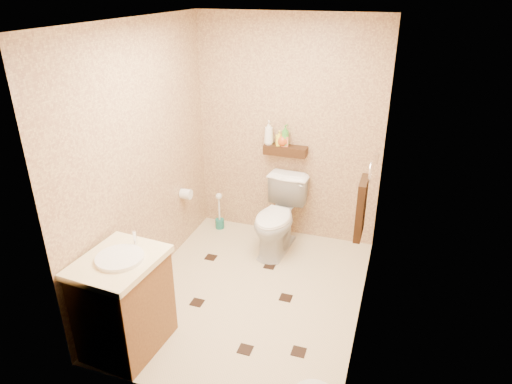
% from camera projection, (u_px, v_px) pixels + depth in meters
% --- Properties ---
extents(ground, '(2.50, 2.50, 0.00)m').
position_uv_depth(ground, '(250.00, 293.00, 4.26)').
color(ground, beige).
rests_on(ground, ground).
extents(wall_back, '(2.00, 0.04, 2.40)m').
position_uv_depth(wall_back, '(288.00, 132.00, 4.83)').
color(wall_back, tan).
rests_on(wall_back, ground).
extents(wall_front, '(2.00, 0.04, 2.40)m').
position_uv_depth(wall_front, '(179.00, 253.00, 2.68)').
color(wall_front, tan).
rests_on(wall_front, ground).
extents(wall_left, '(0.04, 2.50, 2.40)m').
position_uv_depth(wall_left, '(143.00, 161.00, 4.04)').
color(wall_left, tan).
rests_on(wall_left, ground).
extents(wall_right, '(0.04, 2.50, 2.40)m').
position_uv_depth(wall_right, '(373.00, 191.00, 3.47)').
color(wall_right, tan).
rests_on(wall_right, ground).
extents(ceiling, '(2.00, 2.50, 0.02)m').
position_uv_depth(ceiling, '(248.00, 20.00, 3.25)').
color(ceiling, silver).
rests_on(ceiling, wall_back).
extents(wall_shelf, '(0.46, 0.14, 0.10)m').
position_uv_depth(wall_shelf, '(285.00, 150.00, 4.84)').
color(wall_shelf, '#3E2511').
rests_on(wall_shelf, wall_back).
extents(floor_accents, '(1.31, 1.29, 0.01)m').
position_uv_depth(floor_accents, '(250.00, 300.00, 4.17)').
color(floor_accents, black).
rests_on(floor_accents, ground).
extents(toilet, '(0.49, 0.80, 0.78)m').
position_uv_depth(toilet, '(278.00, 217.00, 4.81)').
color(toilet, white).
rests_on(toilet, ground).
extents(vanity, '(0.59, 0.70, 0.93)m').
position_uv_depth(vanity, '(124.00, 302.00, 3.50)').
color(vanity, brown).
rests_on(vanity, ground).
extents(toilet_brush, '(0.10, 0.10, 0.45)m').
position_uv_depth(toilet_brush, '(219.00, 216.00, 5.33)').
color(toilet_brush, '#1B6F61').
rests_on(toilet_brush, ground).
extents(towel_ring, '(0.12, 0.30, 0.76)m').
position_uv_depth(towel_ring, '(362.00, 206.00, 3.82)').
color(towel_ring, silver).
rests_on(towel_ring, wall_right).
extents(toilet_paper, '(0.12, 0.11, 0.12)m').
position_uv_depth(toilet_paper, '(186.00, 194.00, 4.84)').
color(toilet_paper, white).
rests_on(toilet_paper, wall_left).
extents(bottle_a, '(0.13, 0.13, 0.26)m').
position_uv_depth(bottle_a, '(269.00, 133.00, 4.82)').
color(bottle_a, white).
rests_on(bottle_a, wall_shelf).
extents(bottle_b, '(0.09, 0.10, 0.16)m').
position_uv_depth(bottle_b, '(279.00, 138.00, 4.80)').
color(bottle_b, yellow).
rests_on(bottle_b, wall_shelf).
extents(bottle_c, '(0.16, 0.16, 0.16)m').
position_uv_depth(bottle_c, '(283.00, 138.00, 4.79)').
color(bottle_c, '#BF4B16').
rests_on(bottle_c, wall_shelf).
extents(bottle_d, '(0.11, 0.11, 0.23)m').
position_uv_depth(bottle_d, '(285.00, 136.00, 4.77)').
color(bottle_d, green).
rests_on(bottle_d, wall_shelf).
extents(bottle_e, '(0.08, 0.08, 0.16)m').
position_uv_depth(bottle_e, '(285.00, 139.00, 4.78)').
color(bottle_e, '#CC6544').
rests_on(bottle_e, wall_shelf).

